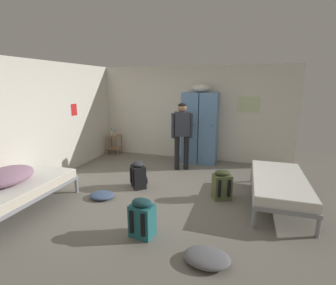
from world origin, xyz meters
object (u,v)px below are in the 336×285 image
Objects in this scene: clothes_pile_grey at (207,258)px; backpack_black at (139,175)px; backpack_olive at (222,185)px; bedding_heap at (7,176)px; bed_left_front at (17,190)px; clothes_pile_denim at (102,195)px; person_traveler at (182,130)px; bed_right at (279,183)px; water_bottle at (112,132)px; backpack_teal at (143,218)px; locker_bank at (200,126)px; shelf_unit at (114,143)px; lotion_bottle at (115,133)px.

backpack_black is at bearing 133.01° from clothes_pile_grey.
bedding_heap is at bearing -154.59° from backpack_olive.
backpack_black reaches higher than bed_left_front.
bed_left_front is at bearing -139.73° from clothes_pile_denim.
person_traveler is 2.96× the size of backpack_black.
water_bottle is at bearing 155.56° from bed_right.
backpack_olive is at bearing 58.38° from backpack_teal.
person_traveler is at bearing 54.62° from bed_left_front.
bed_left_front reaches higher than clothes_pile_denim.
bed_right is at bearing -48.13° from locker_bank.
water_bottle is (-0.08, 0.02, 0.31)m from shelf_unit.
shelf_unit is 0.32m from water_bottle.
bed_left_front is 9.91× the size of water_bottle.
backpack_teal is at bearing 0.24° from bed_left_front.
backpack_olive is (3.31, -2.04, -0.38)m from lotion_bottle.
person_traveler is at bearing 148.95° from bed_right.
bed_right is 2.20× the size of bedding_heap.
backpack_olive is (-0.97, -0.09, -0.12)m from bed_right.
backpack_olive is at bearing -174.94° from bed_right.
backpack_olive is at bearing -68.71° from locker_bank.
locker_bank reaches higher than person_traveler.
bedding_heap is at bearing 175.77° from clothes_pile_grey.
bedding_heap is at bearing -166.38° from bed_left_front.
water_bottle is 2.80m from backpack_black.
clothes_pile_grey is (0.01, -1.79, -0.20)m from backpack_olive.
shelf_unit reaches higher than bed_left_front.
lotion_bottle is 0.29× the size of backpack_teal.
backpack_teal is 1.19× the size of clothes_pile_denim.
clothes_pile_grey is (1.67, -1.79, -0.20)m from backpack_black.
locker_bank is 1.09× the size of bed_right.
bed_right is at bearing -24.62° from shelf_unit.
bed_left_front is 3.39× the size of clothes_pile_grey.
person_traveler reaches higher than shelf_unit.
person_traveler reaches higher than water_bottle.
water_bottle reaches higher than backpack_olive.
backpack_black is at bearing 43.96° from bedding_heap.
clothes_pile_denim is (-1.31, -2.72, -0.92)m from locker_bank.
shelf_unit is 2.47m from person_traveler.
bedding_heap is (-2.45, -3.61, -0.35)m from locker_bank.
clothes_pile_denim is (-0.46, -0.65, -0.21)m from backpack_black.
bed_left_front is (-4.10, -1.60, 0.00)m from bed_right.
bed_left_front is 2.20m from backpack_teal.
lotion_bottle is 0.29× the size of backpack_black.
clothes_pile_grey is at bearing -70.33° from person_traveler.
bed_left_front is 1.37m from clothes_pile_denim.
bedding_heap reaches higher than clothes_pile_denim.
bed_left_front is 3.45× the size of backpack_olive.
water_bottle is at bearing 95.22° from bed_left_front.
bed_right is (1.77, -1.98, -0.59)m from locker_bank.
bed_right is at bearing 40.02° from backpack_teal.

